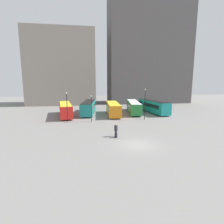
% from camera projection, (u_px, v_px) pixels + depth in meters
% --- Properties ---
extents(ground_plane, '(160.00, 160.00, 0.00)m').
position_uv_depth(ground_plane, '(137.00, 144.00, 21.09)').
color(ground_plane, slate).
extents(building_block_left, '(22.26, 14.01, 24.52)m').
position_uv_depth(building_block_left, '(62.00, 69.00, 60.78)').
color(building_block_left, gray).
rests_on(building_block_left, ground_plane).
extents(building_block_right, '(29.26, 12.36, 40.62)m').
position_uv_depth(building_block_right, '(148.00, 47.00, 64.06)').
color(building_block_right, '#5B5656').
rests_on(building_block_right, ground_plane).
extents(bus_0, '(4.11, 11.40, 2.85)m').
position_uv_depth(bus_0, '(65.00, 109.00, 38.88)').
color(bus_0, red).
rests_on(bus_0, ground_plane).
extents(bus_1, '(4.13, 12.22, 2.95)m').
position_uv_depth(bus_1, '(89.00, 107.00, 42.11)').
color(bus_1, '#19847F').
rests_on(bus_1, ground_plane).
extents(bus_2, '(3.23, 10.82, 2.79)m').
position_uv_depth(bus_2, '(113.00, 108.00, 40.24)').
color(bus_2, orange).
rests_on(bus_2, ground_plane).
extents(bus_3, '(4.43, 12.64, 2.80)m').
position_uv_depth(bus_3, '(134.00, 106.00, 43.43)').
color(bus_3, '#237A38').
rests_on(bus_3, ground_plane).
extents(bus_4, '(3.87, 12.22, 3.05)m').
position_uv_depth(bus_4, '(153.00, 106.00, 43.48)').
color(bus_4, '#19847F').
rests_on(bus_4, ground_plane).
extents(traveler, '(0.60, 0.60, 1.83)m').
position_uv_depth(traveler, '(116.00, 129.00, 24.06)').
color(traveler, '#382D4C').
rests_on(traveler, ground_plane).
extents(suitcase, '(0.32, 0.45, 0.98)m').
position_uv_depth(suitcase, '(116.00, 135.00, 23.67)').
color(suitcase, black).
rests_on(suitcase, ground_plane).
extents(lamp_post_0, '(0.28, 0.28, 6.18)m').
position_uv_depth(lamp_post_0, '(145.00, 102.00, 34.77)').
color(lamp_post_0, black).
rests_on(lamp_post_0, ground_plane).
extents(lamp_post_1, '(0.28, 0.28, 5.60)m').
position_uv_depth(lamp_post_1, '(67.00, 105.00, 32.67)').
color(lamp_post_1, black).
rests_on(lamp_post_1, ground_plane).
extents(lamp_post_2, '(0.28, 0.28, 5.04)m').
position_uv_depth(lamp_post_2, '(91.00, 106.00, 33.00)').
color(lamp_post_2, black).
rests_on(lamp_post_2, ground_plane).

